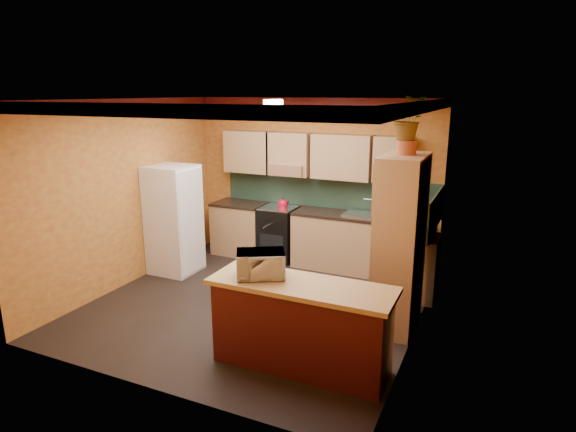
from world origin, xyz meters
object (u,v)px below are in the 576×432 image
object	(u,v)px
pantry	(400,244)
breakfast_bar	(301,328)
stove	(279,233)
fridge	(174,220)
base_cabinets_back	(313,239)
microwave	(261,264)

from	to	relation	value
pantry	breakfast_bar	bearing A→B (deg)	-117.70
pantry	breakfast_bar	size ratio (longest dim) A/B	1.17
stove	pantry	bearing A→B (deg)	-34.36
stove	breakfast_bar	size ratio (longest dim) A/B	0.51
pantry	stove	bearing A→B (deg)	145.64
breakfast_bar	fridge	bearing A→B (deg)	149.00
fridge	breakfast_bar	bearing A→B (deg)	-31.00
fridge	pantry	xyz separation A→B (m)	(3.60, -0.41, 0.20)
base_cabinets_back	stove	xyz separation A→B (m)	(-0.62, -0.00, 0.02)
pantry	fridge	bearing A→B (deg)	173.58
stove	fridge	bearing A→B (deg)	-136.24
fridge	breakfast_bar	distance (m)	3.41
pantry	microwave	distance (m)	1.77
fridge	microwave	xyz separation A→B (m)	(2.44, -1.74, 0.22)
fridge	pantry	size ratio (longest dim) A/B	0.81
base_cabinets_back	microwave	bearing A→B (deg)	-79.18
pantry	microwave	bearing A→B (deg)	-130.97
breakfast_bar	microwave	distance (m)	0.78
base_cabinets_back	breakfast_bar	distance (m)	3.11
fridge	pantry	world-z (taller)	pantry
breakfast_bar	stove	bearing A→B (deg)	119.23
pantry	base_cabinets_back	bearing A→B (deg)	137.03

